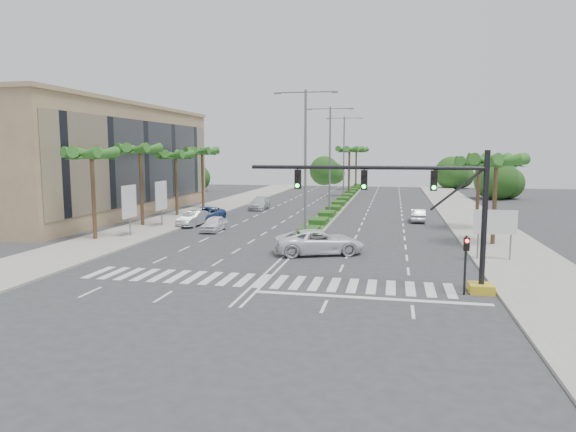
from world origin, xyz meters
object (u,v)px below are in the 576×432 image
(car_parked_a, at_px, (214,224))
(car_parked_b, at_px, (194,218))
(car_parked_c, at_px, (205,214))
(car_right, at_px, (418,215))
(car_parked_d, at_px, (259,203))
(car_crossing, at_px, (319,242))

(car_parked_a, bearing_deg, car_parked_b, 136.39)
(car_parked_a, height_order, car_parked_c, car_parked_c)
(car_parked_a, relative_size, car_right, 1.00)
(car_parked_b, bearing_deg, car_right, 26.88)
(car_parked_d, bearing_deg, car_parked_c, -104.76)
(car_parked_b, bearing_deg, car_parked_d, 88.47)
(car_parked_b, relative_size, car_parked_d, 0.87)
(car_crossing, height_order, car_right, car_crossing)
(car_parked_c, height_order, car_parked_d, car_parked_c)
(car_parked_c, height_order, car_right, car_parked_c)
(car_parked_b, height_order, car_parked_c, car_parked_c)
(car_right, bearing_deg, car_parked_a, 31.11)
(car_parked_a, xyz_separation_m, car_parked_d, (-0.58, 18.08, 0.05))
(car_parked_c, distance_m, car_right, 21.77)
(car_parked_b, relative_size, car_right, 1.09)
(car_right, bearing_deg, car_parked_c, 13.34)
(car_right, bearing_deg, car_parked_d, -20.75)
(car_parked_d, bearing_deg, car_parked_a, -91.38)
(car_parked_c, xyz_separation_m, car_parked_d, (2.48, 12.18, -0.02))
(car_parked_b, distance_m, car_parked_d, 15.44)
(car_parked_a, bearing_deg, car_parked_c, 116.66)
(car_parked_d, height_order, car_crossing, car_crossing)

